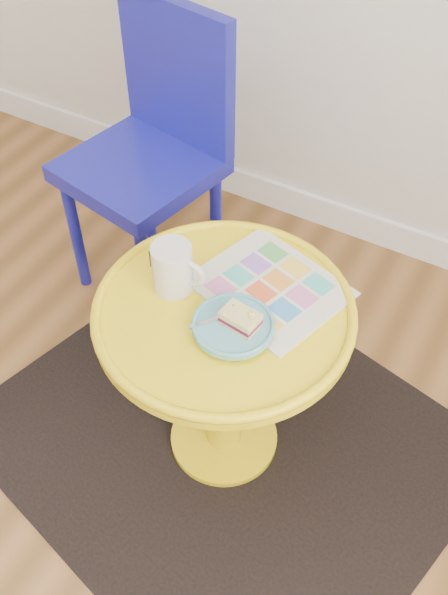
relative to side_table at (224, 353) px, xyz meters
The scene contains 8 objects.
rug 0.42m from the side_table, ahead, with size 1.30×1.10×0.01m, color black.
side_table is the anchor object (origin of this frame).
chair 0.77m from the side_table, 136.11° to the left, with size 0.50×0.50×0.96m.
newspaper 0.21m from the side_table, 61.74° to the left, with size 0.33×0.28×0.01m, color silver.
mug 0.27m from the side_table, behind, with size 0.14×0.10×0.13m.
plate 0.20m from the side_table, 43.23° to the right, with size 0.19×0.19×0.02m.
cake_slice 0.22m from the side_table, 33.16° to the right, with size 0.09×0.07×0.04m.
fork 0.20m from the side_table, 67.99° to the right, with size 0.10×0.12×0.00m.
Camera 1 is at (1.19, 0.05, 1.74)m, focal length 40.00 mm.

